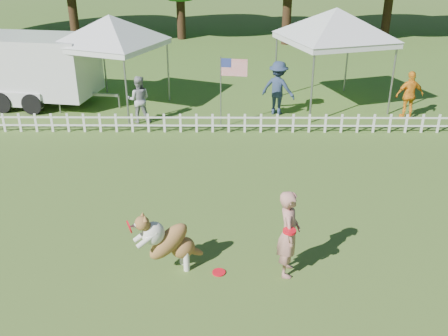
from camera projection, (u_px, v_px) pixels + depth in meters
name	position (u px, v px, depth m)	size (l,w,h in m)	color
ground	(243.00, 267.00, 9.24)	(120.00, 120.00, 0.00)	#386921
picket_fence	(237.00, 123.00, 15.45)	(22.00, 0.08, 0.60)	silver
handler	(289.00, 233.00, 8.76)	(0.60, 0.40, 1.66)	tan
dog	(170.00, 241.00, 8.89)	(1.23, 0.41, 1.27)	brown
frisbee_on_turf	(219.00, 272.00, 9.08)	(0.24, 0.24, 0.02)	red
canopy_tent_left	(113.00, 63.00, 17.29)	(3.02, 3.02, 3.12)	silver
canopy_tent_right	(332.00, 59.00, 17.34)	(3.22, 3.22, 3.33)	silver
cargo_trailer	(31.00, 70.00, 17.76)	(5.65, 2.49, 2.49)	silver
flag_pole	(221.00, 93.00, 15.49)	(0.87, 0.09, 2.27)	gray
spectator_a	(139.00, 100.00, 16.11)	(0.75, 0.58, 1.54)	#9C9DA2
spectator_b	(278.00, 88.00, 16.81)	(1.17, 0.67, 1.81)	navy
spectator_c	(410.00, 95.00, 16.46)	(0.93, 0.39, 1.59)	orange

